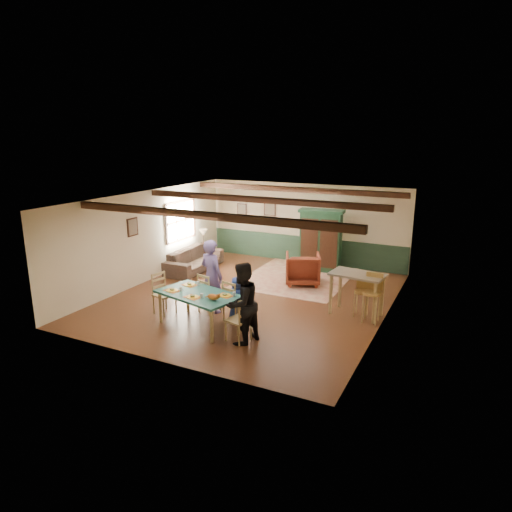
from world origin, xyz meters
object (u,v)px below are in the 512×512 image
at_px(bar_stool_left, 361,297).
at_px(armoire, 321,240).
at_px(armchair, 303,269).
at_px(dining_chair_end_right, 238,319).
at_px(sofa, 194,259).
at_px(end_table, 204,253).
at_px(person_child, 237,298).
at_px(dining_chair_far_left, 210,293).
at_px(bar_stool_right, 372,299).
at_px(dining_chair_far_right, 235,301).
at_px(table_lamp, 203,237).
at_px(person_man, 212,276).
at_px(dining_chair_end_left, 164,294).
at_px(dining_table, 199,310).
at_px(person_woman, 242,303).
at_px(cat, 213,296).
at_px(counter_table, 356,294).

bearing_deg(bar_stool_left, armoire, 123.14).
bearing_deg(armchair, dining_chair_end_right, 69.31).
bearing_deg(sofa, bar_stool_left, -107.13).
bearing_deg(end_table, person_child, -49.05).
bearing_deg(armoire, dining_chair_far_left, -111.02).
bearing_deg(bar_stool_right, dining_chair_far_right, -154.66).
height_order(sofa, table_lamp, table_lamp).
bearing_deg(dining_chair_end_right, sofa, -123.01).
relative_size(dining_chair_end_right, bar_stool_right, 0.86).
bearing_deg(dining_chair_end_right, end_table, -127.34).
xyz_separation_m(person_man, armoire, (1.27, 4.58, 0.08)).
bearing_deg(table_lamp, person_man, -54.95).
height_order(dining_chair_end_left, end_table, dining_chair_end_left).
distance_m(dining_table, bar_stool_left, 3.89).
height_order(dining_table, dining_chair_far_left, dining_chair_far_left).
relative_size(person_woman, armchair, 1.74).
xyz_separation_m(armchair, table_lamp, (-3.99, 0.88, 0.40)).
height_order(dining_chair_far_left, armchair, dining_chair_far_left).
height_order(cat, end_table, cat).
height_order(person_woman, cat, person_woman).
xyz_separation_m(dining_chair_far_right, cat, (-0.05, -0.88, 0.39)).
xyz_separation_m(person_man, end_table, (-2.75, 3.91, -0.62)).
relative_size(person_woman, armoire, 0.88).
relative_size(person_child, sofa, 0.45).
relative_size(end_table, counter_table, 0.46).
xyz_separation_m(person_woman, table_lamp, (-4.25, 5.15, -0.02)).
relative_size(bar_stool_left, bar_stool_right, 0.86).
bearing_deg(person_child, bar_stool_left, -135.86).
xyz_separation_m(dining_table, table_lamp, (-2.96, 4.84, 0.46)).
bearing_deg(end_table, dining_chair_end_right, -51.08).
xyz_separation_m(armoire, table_lamp, (-4.02, -0.66, -0.14)).
distance_m(dining_chair_end_right, armoire, 5.82).
bearing_deg(table_lamp, armchair, -12.41).
relative_size(dining_table, dining_chair_end_left, 1.89).
bearing_deg(sofa, bar_stool_right, -108.79).
bearing_deg(cat, bar_stool_left, 56.83).
bearing_deg(counter_table, cat, -135.07).
distance_m(person_man, counter_table, 3.56).
bearing_deg(dining_table, bar_stool_left, 35.03).
relative_size(dining_table, bar_stool_left, 1.91).
bearing_deg(dining_chair_end_left, person_child, -62.70).
bearing_deg(dining_table, dining_chair_far_left, 105.32).
distance_m(person_man, end_table, 4.82).
relative_size(person_woman, sofa, 0.74).
bearing_deg(dining_chair_end_left, bar_stool_right, -56.52).
height_order(person_woman, counter_table, person_woman).
bearing_deg(cat, armchair, 97.02).
bearing_deg(dining_chair_end_left, person_woman, -90.00).
bearing_deg(sofa, dining_chair_end_right, -139.15).
bearing_deg(dining_chair_end_left, counter_table, -51.26).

